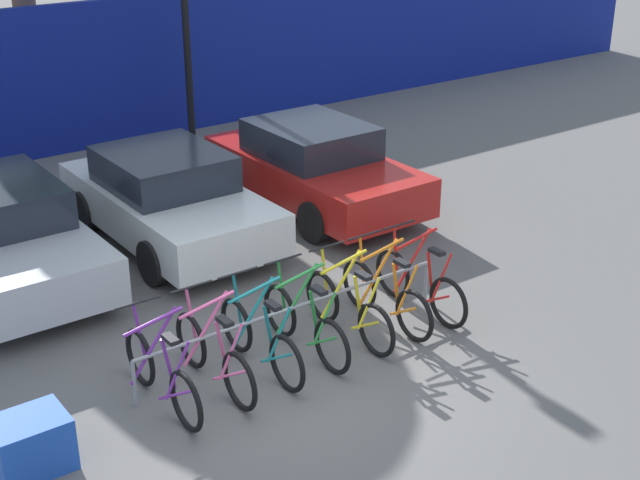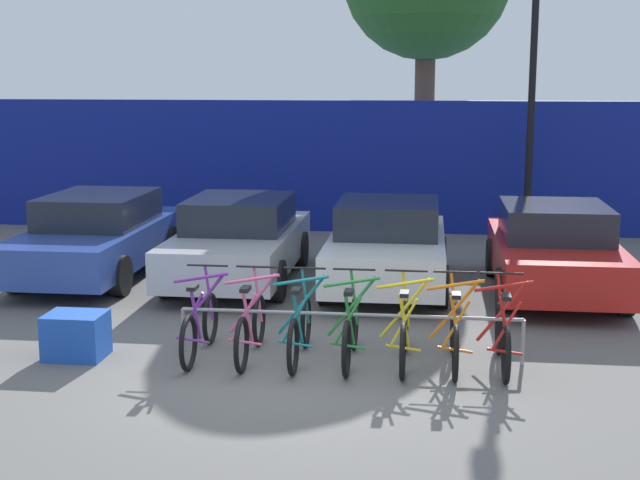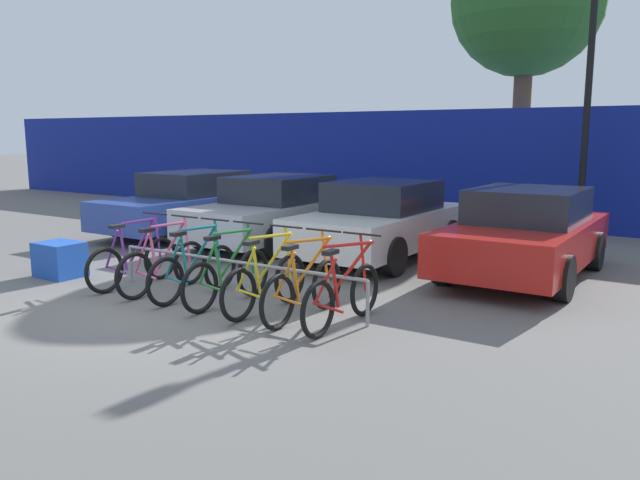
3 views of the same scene
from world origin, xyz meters
The scene contains 16 objects.
ground_plane centered at (0.00, 0.00, 0.00)m, with size 120.00×120.00×0.00m, color #605E5B.
hoarding_wall centered at (0.00, 9.50, 1.42)m, with size 36.00×0.16×2.84m, color navy.
bike_rack centered at (0.64, 0.68, 0.49)m, with size 4.15×0.04×0.57m.
bicycle_purple centered at (-1.17, 0.53, 0.38)m, with size 0.68×1.71×1.05m.
bicycle_pink centered at (-0.54, 0.53, 0.38)m, with size 0.68×1.71×1.05m.
bicycle_teal centered at (0.06, 0.53, 0.38)m, with size 0.68×1.71×1.05m.
bicycle_green centered at (0.67, 0.53, 0.38)m, with size 0.68×1.71×1.05m.
bicycle_yellow centered at (1.30, 0.53, 0.38)m, with size 0.68×1.71×1.05m.
bicycle_orange centered at (1.89, 0.53, 0.38)m, with size 0.68×1.71×1.05m.
bicycle_red centered at (2.44, 0.53, 0.38)m, with size 0.68×1.71×1.05m.
car_blue centered at (-4.01, 4.65, 0.69)m, with size 1.91×4.55×1.40m.
car_silver centered at (-1.54, 4.52, 0.69)m, with size 1.91×4.22×1.40m.
car_white centered at (0.91, 4.40, 0.69)m, with size 1.91×4.00×1.40m.
car_red centered at (3.51, 4.31, 0.69)m, with size 1.91×4.06×1.40m.
lamp_post centered at (3.52, 8.50, 3.60)m, with size 0.24×0.44×6.48m.
cargo_crate centered at (-2.65, 0.31, 0.28)m, with size 0.70×0.56×0.55m, color blue.
Camera 2 is at (1.56, -9.62, 3.39)m, focal length 50.00 mm.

